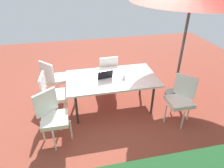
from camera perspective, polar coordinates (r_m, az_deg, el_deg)
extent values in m
cube|color=brown|center=(4.67, 0.00, -6.62)|extent=(10.00, 10.00, 0.02)
cube|color=silver|center=(4.25, 0.00, 1.55)|extent=(1.90, 1.08, 0.04)
cylinder|color=#333333|center=(4.97, 8.15, 0.73)|extent=(0.05, 0.05, 0.73)
cylinder|color=#333333|center=(4.71, -10.58, -1.30)|extent=(0.05, 0.05, 0.73)
cylinder|color=#333333|center=(4.36, 11.47, -4.27)|extent=(0.05, 0.05, 0.73)
cylinder|color=#333333|center=(4.07, -10.04, -6.99)|extent=(0.05, 0.05, 0.73)
cylinder|color=#4C4C4C|center=(4.75, 19.48, 10.05)|extent=(0.06, 0.06, 2.56)
cylinder|color=black|center=(5.29, 17.17, -2.67)|extent=(0.44, 0.44, 0.06)
cube|color=silver|center=(4.32, -15.75, -3.26)|extent=(0.46, 0.46, 0.08)
cube|color=white|center=(4.22, -19.06, -0.44)|extent=(0.07, 0.44, 0.45)
cylinder|color=white|center=(4.30, -13.12, -7.38)|extent=(0.03, 0.03, 0.45)
cylinder|color=white|center=(4.59, -12.84, -4.62)|extent=(0.03, 0.03, 0.45)
cylinder|color=white|center=(4.36, -17.86, -7.61)|extent=(0.03, 0.03, 0.45)
cylinder|color=white|center=(4.64, -17.26, -4.87)|extent=(0.03, 0.03, 0.45)
cube|color=silver|center=(4.21, 18.60, -4.77)|extent=(0.46, 0.46, 0.08)
cube|color=white|center=(4.25, 20.14, -0.48)|extent=(0.32, 0.35, 0.45)
cylinder|color=white|center=(4.26, 14.92, -8.07)|extent=(0.03, 0.03, 0.45)
cylinder|color=white|center=(4.19, 19.47, -9.70)|extent=(0.03, 0.03, 0.45)
cylinder|color=white|center=(4.54, 16.70, -5.68)|extent=(0.03, 0.03, 0.45)
cylinder|color=white|center=(4.47, 20.98, -7.16)|extent=(0.03, 0.03, 0.45)
cube|color=silver|center=(3.71, -15.93, -9.69)|extent=(0.46, 0.46, 0.08)
cube|color=white|center=(3.70, -18.34, -5.04)|extent=(0.38, 0.29, 0.45)
cylinder|color=white|center=(3.70, -16.05, -15.37)|extent=(0.03, 0.03, 0.45)
cylinder|color=white|center=(3.83, -11.55, -12.71)|extent=(0.03, 0.03, 0.45)
cylinder|color=white|center=(3.94, -19.06, -12.59)|extent=(0.03, 0.03, 0.45)
cylinder|color=white|center=(4.07, -14.75, -10.22)|extent=(0.03, 0.03, 0.45)
cube|color=silver|center=(4.97, -15.70, 1.48)|extent=(0.46, 0.46, 0.08)
cube|color=white|center=(4.73, -18.02, 3.24)|extent=(0.33, 0.34, 0.45)
cylinder|color=white|center=(5.07, -12.44, -0.86)|extent=(0.03, 0.03, 0.45)
cylinder|color=white|center=(5.32, -15.15, 0.31)|extent=(0.03, 0.03, 0.45)
cylinder|color=white|center=(4.88, -15.43, -2.67)|extent=(0.03, 0.03, 0.45)
cylinder|color=white|center=(5.13, -18.10, -1.37)|extent=(0.03, 0.03, 0.45)
cube|color=silver|center=(5.08, -1.45, 3.39)|extent=(0.46, 0.46, 0.08)
cube|color=white|center=(4.78, -0.90, 5.09)|extent=(0.44, 0.06, 0.45)
cylinder|color=white|center=(5.40, 0.00, 1.97)|extent=(0.03, 0.03, 0.45)
cylinder|color=white|center=(5.33, -3.75, 1.49)|extent=(0.03, 0.03, 0.45)
cylinder|color=white|center=(5.10, 1.03, 0.08)|extent=(0.03, 0.03, 0.45)
cylinder|color=white|center=(5.02, -2.92, -0.45)|extent=(0.03, 0.03, 0.45)
cube|color=#B7B7BC|center=(4.26, -2.38, 2.02)|extent=(0.35, 0.27, 0.02)
cube|color=black|center=(4.11, -1.90, 2.65)|extent=(0.32, 0.10, 0.20)
cylinder|color=white|center=(4.19, 3.35, 2.13)|extent=(0.07, 0.07, 0.10)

